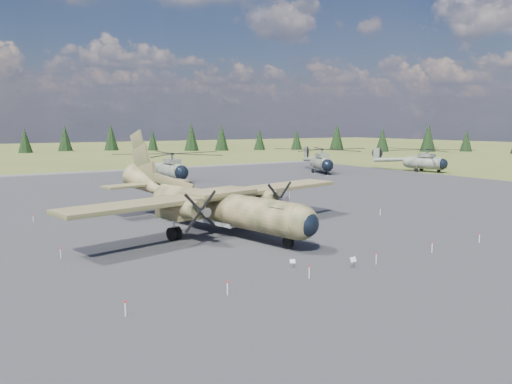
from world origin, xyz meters
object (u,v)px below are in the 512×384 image
helicopter_mid (321,156)px  helicopter_far (425,155)px  transport_plane (212,201)px  helicopter_near (171,161)px

helicopter_mid → helicopter_far: bearing=-3.0°
transport_plane → helicopter_mid: transport_plane is taller
transport_plane → helicopter_far: size_ratio=1.23×
transport_plane → helicopter_mid: bearing=28.5°
helicopter_mid → helicopter_far: size_ratio=1.06×
helicopter_near → helicopter_mid: 31.98m
transport_plane → helicopter_near: (12.48, 39.27, 0.74)m
helicopter_near → transport_plane: bearing=-110.3°
transport_plane → helicopter_far: (64.44, 28.37, 0.60)m
transport_plane → helicopter_near: transport_plane is taller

